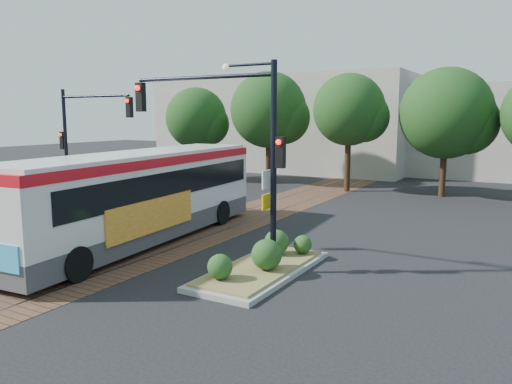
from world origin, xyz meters
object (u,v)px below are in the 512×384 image
city_bus (141,192)px  parked_car (167,184)px  signal_pole_left (80,132)px  officer (57,198)px  traffic_island (263,262)px  signal_pole_main (237,133)px

city_bus → parked_car: bearing=120.7°
signal_pole_left → officer: bearing=-75.0°
city_bus → parked_car: size_ratio=3.11×
traffic_island → signal_pole_main: size_ratio=0.87×
signal_pole_left → officer: signal_pole_left is taller
city_bus → signal_pole_left: (-7.46, 3.87, 2.01)m
traffic_island → signal_pole_main: (-0.96, 0.09, 3.83)m
signal_pole_main → officer: (-11.67, 2.72, -3.33)m
city_bus → parked_car: (-6.86, 9.74, -1.27)m
signal_pole_main → officer: signal_pole_main is taller
city_bus → parked_car: city_bus is taller
traffic_island → signal_pole_left: size_ratio=0.87×
officer → traffic_island: bearing=150.5°
city_bus → signal_pole_main: (4.77, -0.93, 2.30)m
traffic_island → signal_pole_main: signal_pole_main is taller
city_bus → signal_pole_left: bearing=148.1°
signal_pole_main → signal_pole_left: (-12.23, 4.80, -0.29)m
traffic_island → officer: size_ratio=3.14×
traffic_island → officer: (-12.63, 2.81, 0.50)m
signal_pole_main → city_bus: bearing=168.9°
signal_pole_left → parked_car: signal_pole_left is taller
city_bus → traffic_island: (5.73, -1.02, -1.53)m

